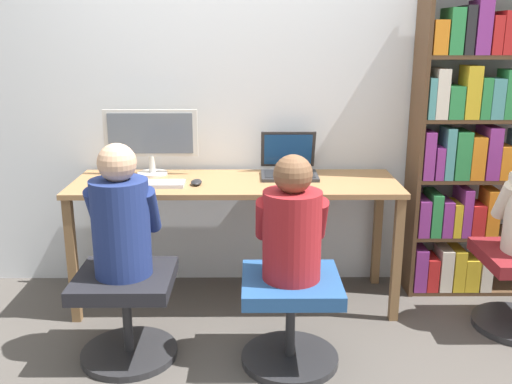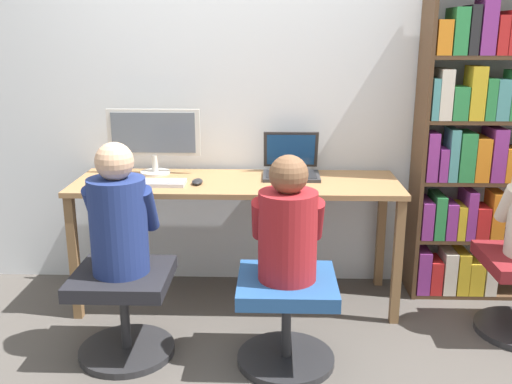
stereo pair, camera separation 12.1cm
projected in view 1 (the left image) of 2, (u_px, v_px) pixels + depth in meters
The scene contains 12 objects.
ground_plane at pixel (235, 323), 3.27m from camera, with size 14.00×14.00×0.00m, color #4C4742.
wall_back at pixel (236, 84), 3.56m from camera, with size 10.00×0.05×2.60m.
desk at pixel (236, 195), 3.38m from camera, with size 1.91×0.59×0.77m.
desktop_monitor at pixel (151, 139), 3.45m from camera, with size 0.57×0.18×0.40m.
laptop at pixel (289, 167), 3.48m from camera, with size 0.34×0.35×0.26m.
keyboard at pixel (146, 184), 3.25m from camera, with size 0.43×0.14×0.03m.
computer_mouse_by_keyboard at pixel (196, 182), 3.27m from camera, with size 0.06×0.11×0.03m.
office_chair_left at pixel (127, 307), 2.87m from camera, with size 0.49×0.49×0.46m.
office_chair_right at pixel (291, 312), 2.82m from camera, with size 0.49×0.49×0.46m.
person_at_monitor at pixel (121, 218), 2.75m from camera, with size 0.34×0.31×0.65m.
person_at_laptop at pixel (292, 226), 2.70m from camera, with size 0.35×0.30×0.61m.
bookshelf at pixel (474, 148), 3.46m from camera, with size 0.94×0.28×1.85m.
Camera 1 is at (0.10, -2.95, 1.61)m, focal length 40.00 mm.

